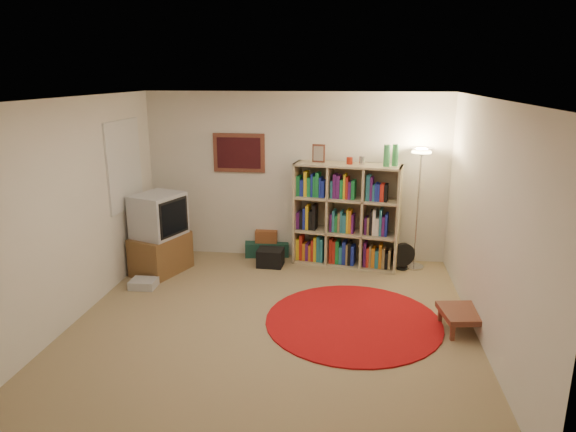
# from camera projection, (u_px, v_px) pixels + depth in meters

# --- Properties ---
(room) EXTENTS (4.54, 4.54, 2.54)m
(room) POSITION_uv_depth(u_px,v_px,m) (268.00, 215.00, 5.58)
(room) COLOR #8A7451
(room) RESTS_ON ground
(bookshelf) EXTENTS (1.56, 0.68, 1.82)m
(bookshelf) POSITION_uv_depth(u_px,v_px,m) (345.00, 217.00, 7.46)
(bookshelf) COLOR tan
(bookshelf) RESTS_ON ground
(floor_lamp) EXTENTS (0.34, 0.34, 1.76)m
(floor_lamp) POSITION_uv_depth(u_px,v_px,m) (420.00, 169.00, 7.13)
(floor_lamp) COLOR silver
(floor_lamp) RESTS_ON ground
(floor_fan) EXTENTS (0.35, 0.23, 0.39)m
(floor_fan) POSITION_uv_depth(u_px,v_px,m) (403.00, 256.00, 7.41)
(floor_fan) COLOR black
(floor_fan) RESTS_ON ground
(tv_stand) EXTENTS (0.78, 0.92, 1.14)m
(tv_stand) POSITION_uv_depth(u_px,v_px,m) (160.00, 235.00, 7.22)
(tv_stand) COLOR brown
(tv_stand) RESTS_ON ground
(dvd_box) EXTENTS (0.34, 0.29, 0.11)m
(dvd_box) POSITION_uv_depth(u_px,v_px,m) (144.00, 284.00, 6.80)
(dvd_box) COLOR #AFAFB4
(dvd_box) RESTS_ON ground
(suitcase) EXTENTS (0.74, 0.55, 0.22)m
(suitcase) POSITION_uv_depth(u_px,v_px,m) (267.00, 247.00, 8.08)
(suitcase) COLOR #12332A
(suitcase) RESTS_ON ground
(wicker_basket) EXTENTS (0.34, 0.25, 0.19)m
(wicker_basket) POSITION_uv_depth(u_px,v_px,m) (267.00, 235.00, 7.98)
(wicker_basket) COLOR brown
(wicker_basket) RESTS_ON suitcase
(duffel_bag) EXTENTS (0.38, 0.32, 0.26)m
(duffel_bag) POSITION_uv_depth(u_px,v_px,m) (270.00, 257.00, 7.56)
(duffel_bag) COLOR black
(duffel_bag) RESTS_ON ground
(paper_towel) EXTENTS (0.13, 0.13, 0.23)m
(paper_towel) POSITION_uv_depth(u_px,v_px,m) (310.00, 251.00, 7.87)
(paper_towel) COLOR white
(paper_towel) RESTS_ON ground
(red_rug) EXTENTS (2.01, 2.01, 0.02)m
(red_rug) POSITION_uv_depth(u_px,v_px,m) (353.00, 321.00, 5.87)
(red_rug) COLOR maroon
(red_rug) RESTS_ON ground
(side_table) EXTENTS (0.60, 0.60, 0.24)m
(side_table) POSITION_uv_depth(u_px,v_px,m) (466.00, 314.00, 5.62)
(side_table) COLOR #55281D
(side_table) RESTS_ON ground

